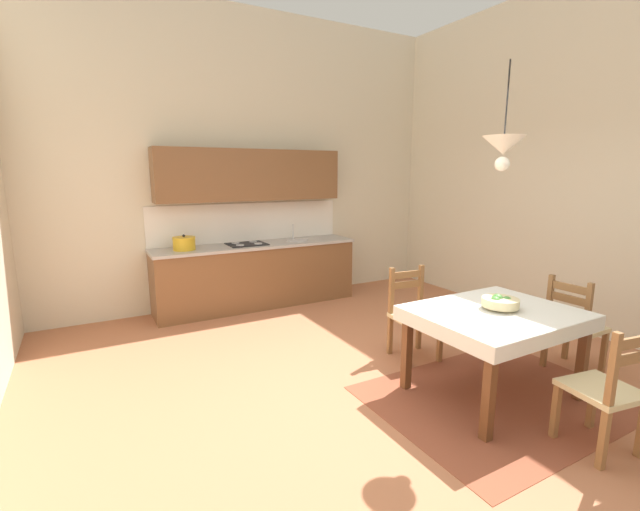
% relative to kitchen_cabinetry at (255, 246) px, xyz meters
% --- Properties ---
extents(ground_plane, '(6.46, 6.94, 0.10)m').
position_rel_kitchen_cabinetry_xyz_m(ground_plane, '(0.09, -2.90, -0.91)').
color(ground_plane, '#B7704C').
extents(wall_back, '(6.46, 0.12, 4.10)m').
position_rel_kitchen_cabinetry_xyz_m(wall_back, '(0.09, 0.33, 1.19)').
color(wall_back, beige).
rests_on(wall_back, ground_plane).
extents(wall_right, '(0.12, 6.94, 4.10)m').
position_rel_kitchen_cabinetry_xyz_m(wall_right, '(3.08, -2.90, 1.19)').
color(wall_right, beige).
rests_on(wall_right, ground_plane).
extents(area_rug, '(2.10, 1.60, 0.01)m').
position_rel_kitchen_cabinetry_xyz_m(area_rug, '(0.84, -3.50, -0.85)').
color(area_rug, brown).
rests_on(area_rug, ground_plane).
extents(kitchen_cabinetry, '(2.87, 0.63, 2.20)m').
position_rel_kitchen_cabinetry_xyz_m(kitchen_cabinetry, '(0.00, 0.00, 0.00)').
color(kitchen_cabinetry, brown).
rests_on(kitchen_cabinetry, ground_plane).
extents(dining_table, '(1.33, 1.06, 0.75)m').
position_rel_kitchen_cabinetry_xyz_m(dining_table, '(0.84, -3.40, -0.22)').
color(dining_table, brown).
rests_on(dining_table, ground_plane).
extents(dining_chair_kitchen_side, '(0.47, 0.47, 0.93)m').
position_rel_kitchen_cabinetry_xyz_m(dining_chair_kitchen_side, '(0.77, -2.47, -0.41)').
color(dining_chair_kitchen_side, '#D1BC89').
rests_on(dining_chair_kitchen_side, ground_plane).
extents(dining_chair_camera_side, '(0.48, 0.48, 0.93)m').
position_rel_kitchen_cabinetry_xyz_m(dining_chair_camera_side, '(0.87, -4.31, -0.41)').
color(dining_chair_camera_side, '#D1BC89').
rests_on(dining_chair_camera_side, ground_plane).
extents(dining_chair_window_side, '(0.42, 0.42, 0.93)m').
position_rel_kitchen_cabinetry_xyz_m(dining_chair_window_side, '(1.89, -3.47, -0.41)').
color(dining_chair_window_side, '#D1BC89').
rests_on(dining_chair_window_side, ground_plane).
extents(fruit_bowl, '(0.30, 0.30, 0.12)m').
position_rel_kitchen_cabinetry_xyz_m(fruit_bowl, '(0.90, -3.39, -0.04)').
color(fruit_bowl, beige).
rests_on(fruit_bowl, dining_table).
extents(pendant_lamp, '(0.32, 0.32, 0.80)m').
position_rel_kitchen_cabinetry_xyz_m(pendant_lamp, '(0.73, -3.44, 1.22)').
color(pendant_lamp, black).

